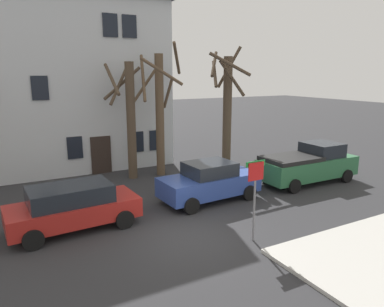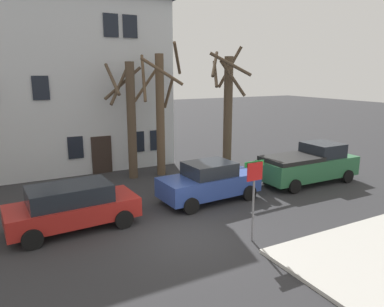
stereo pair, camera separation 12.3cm
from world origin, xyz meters
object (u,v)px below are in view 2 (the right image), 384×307
(car_blue_sedan, at_px, (209,181))
(pickup_truck_green, at_px, (309,164))
(building_main, at_px, (47,64))
(tree_bare_end, at_px, (227,105))
(tree_bare_mid, at_px, (130,117))
(car_red_wagon, at_px, (72,206))
(street_sign_pole, at_px, (254,186))
(tree_bare_far, at_px, (160,109))

(car_blue_sedan, bearing_deg, pickup_truck_green, -0.90)
(building_main, relative_size, tree_bare_end, 1.93)
(tree_bare_mid, distance_m, car_red_wagon, 7.05)
(tree_bare_mid, height_order, street_sign_pole, tree_bare_mid)
(tree_bare_mid, relative_size, street_sign_pole, 2.21)
(car_blue_sedan, bearing_deg, tree_bare_mid, 110.24)
(tree_bare_end, bearing_deg, car_blue_sedan, -130.46)
(tree_bare_mid, relative_size, car_red_wagon, 1.32)
(building_main, xyz_separation_m, tree_bare_end, (9.07, -5.31, -2.33))
(building_main, bearing_deg, pickup_truck_green, -42.34)
(car_red_wagon, xyz_separation_m, pickup_truck_green, (11.74, 0.13, 0.10))
(building_main, relative_size, pickup_truck_green, 2.57)
(tree_bare_mid, relative_size, car_blue_sedan, 1.34)
(car_blue_sedan, relative_size, street_sign_pole, 1.64)
(street_sign_pole, bearing_deg, building_main, 107.36)
(tree_bare_mid, bearing_deg, pickup_truck_green, -33.55)
(street_sign_pole, bearing_deg, car_blue_sedan, 79.72)
(car_red_wagon, relative_size, car_blue_sedan, 1.02)
(building_main, bearing_deg, street_sign_pole, -72.64)
(building_main, xyz_separation_m, car_red_wagon, (-0.74, -10.15, -5.16))
(tree_bare_mid, relative_size, tree_bare_end, 0.86)
(tree_bare_far, height_order, tree_bare_end, tree_bare_end)
(car_blue_sedan, bearing_deg, tree_bare_end, 49.54)
(tree_bare_end, distance_m, street_sign_pole, 10.04)
(building_main, height_order, car_blue_sedan, building_main)
(building_main, height_order, tree_bare_mid, building_main)
(car_red_wagon, height_order, street_sign_pole, street_sign_pole)
(car_red_wagon, xyz_separation_m, street_sign_pole, (5.12, -3.86, 1.07))
(car_red_wagon, distance_m, car_blue_sedan, 5.86)
(car_red_wagon, bearing_deg, building_main, 85.85)
(pickup_truck_green, bearing_deg, car_red_wagon, -179.37)
(car_red_wagon, bearing_deg, tree_bare_mid, 52.78)
(pickup_truck_green, relative_size, street_sign_pole, 1.92)
(tree_bare_mid, xyz_separation_m, car_blue_sedan, (1.86, -5.04, -2.43))
(car_red_wagon, bearing_deg, pickup_truck_green, 0.63)
(tree_bare_mid, xyz_separation_m, tree_bare_end, (5.81, -0.41, 0.39))
(tree_bare_far, relative_size, pickup_truck_green, 1.33)
(building_main, height_order, tree_bare_end, building_main)
(tree_bare_end, bearing_deg, tree_bare_mid, 175.92)
(tree_bare_mid, bearing_deg, street_sign_pole, -83.00)
(tree_bare_far, xyz_separation_m, tree_bare_end, (4.17, -0.25, 0.02))
(car_blue_sedan, distance_m, street_sign_pole, 4.28)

